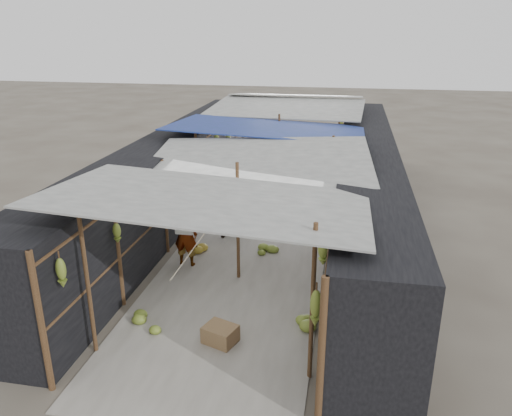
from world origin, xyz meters
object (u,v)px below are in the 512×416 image
Objects in this scene: black_basin at (304,199)px; vendor_elderly at (185,234)px; shopper_blue at (236,207)px; vendor_seated at (325,221)px; crate_near at (220,335)px.

vendor_elderly reaches higher than black_basin.
black_basin is 0.39× the size of shopper_blue.
vendor_seated is (3.01, 2.16, -0.30)m from vendor_elderly.
shopper_blue is at bearing -90.45° from vendor_seated.
crate_near is at bearing -95.22° from black_basin.
shopper_blue is (0.77, 1.77, 0.07)m from vendor_elderly.
shopper_blue reaches higher than vendor_seated.
vendor_elderly is (-1.51, 2.78, 0.61)m from crate_near.
vendor_seated is at bearing -73.86° from black_basin.
crate_near is 0.32× the size of shopper_blue.
vendor_seated reaches higher than black_basin.
vendor_seated is at bearing 93.02° from crate_near.
vendor_seated reaches higher than crate_near.
vendor_elderly is at bearing 138.41° from crate_near.
vendor_elderly is 1.93m from shopper_blue.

